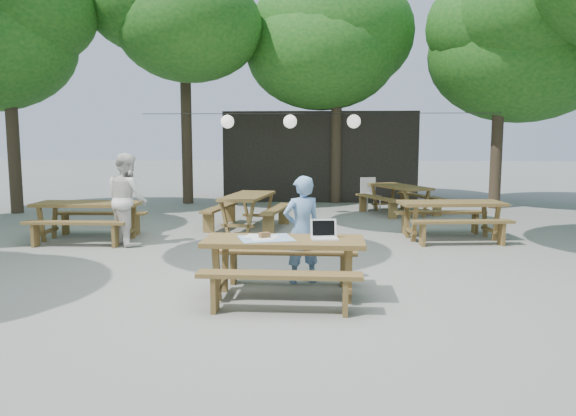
# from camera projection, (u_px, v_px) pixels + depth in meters

# --- Properties ---
(ground) EXTENTS (80.00, 80.00, 0.00)m
(ground) POSITION_uv_depth(u_px,v_px,m) (276.00, 271.00, 8.49)
(ground) COLOR slate
(ground) RESTS_ON ground
(pavilion) EXTENTS (6.00, 3.00, 2.80)m
(pavilion) POSITION_uv_depth(u_px,v_px,m) (320.00, 155.00, 18.67)
(pavilion) COLOR black
(pavilion) RESTS_ON ground
(main_picnic_table) EXTENTS (2.00, 1.58, 0.75)m
(main_picnic_table) POSITION_uv_depth(u_px,v_px,m) (284.00, 267.00, 7.05)
(main_picnic_table) COLOR brown
(main_picnic_table) RESTS_ON ground
(picnic_table_nw) EXTENTS (2.03, 1.64, 0.75)m
(picnic_table_nw) POSITION_uv_depth(u_px,v_px,m) (88.00, 221.00, 10.94)
(picnic_table_nw) COLOR brown
(picnic_table_nw) RESTS_ON ground
(picnic_table_ne) EXTENTS (2.08, 1.80, 0.75)m
(picnic_table_ne) POSITION_uv_depth(u_px,v_px,m) (451.00, 220.00, 11.06)
(picnic_table_ne) COLOR brown
(picnic_table_ne) RESTS_ON ground
(picnic_table_far_w) EXTENTS (1.82, 2.09, 0.75)m
(picnic_table_far_w) POSITION_uv_depth(u_px,v_px,m) (248.00, 211.00, 12.40)
(picnic_table_far_w) COLOR brown
(picnic_table_far_w) RESTS_ON ground
(picnic_table_far_e) EXTENTS (2.24, 2.39, 0.75)m
(picnic_table_far_e) POSITION_uv_depth(u_px,v_px,m) (399.00, 199.00, 14.74)
(picnic_table_far_e) COLOR brown
(picnic_table_far_e) RESTS_ON ground
(woman) EXTENTS (0.64, 0.55, 1.49)m
(woman) POSITION_uv_depth(u_px,v_px,m) (302.00, 230.00, 7.72)
(woman) COLOR #76A2D8
(woman) RESTS_ON ground
(second_person) EXTENTS (1.05, 1.06, 1.73)m
(second_person) POSITION_uv_depth(u_px,v_px,m) (127.00, 199.00, 10.48)
(second_person) COLOR white
(second_person) RESTS_ON ground
(plastic_chair) EXTENTS (0.57, 0.57, 0.90)m
(plastic_chair) POSITION_uv_depth(u_px,v_px,m) (370.00, 201.00, 15.44)
(plastic_chair) COLOR silver
(plastic_chair) RESTS_ON ground
(laptop) EXTENTS (0.37, 0.31, 0.24)m
(laptop) POSITION_uv_depth(u_px,v_px,m) (324.00, 234.00, 7.01)
(laptop) COLOR white
(laptop) RESTS_ON main_picnic_table
(tabletop_clutter) EXTENTS (0.79, 0.72, 0.08)m
(tabletop_clutter) POSITION_uv_depth(u_px,v_px,m) (265.00, 238.00, 7.02)
(tabletop_clutter) COLOR #3883C1
(tabletop_clutter) RESTS_ON main_picnic_table
(paper_lanterns) EXTENTS (9.00, 0.34, 0.38)m
(paper_lanterns) POSITION_uv_depth(u_px,v_px,m) (291.00, 121.00, 14.14)
(paper_lanterns) COLOR black
(paper_lanterns) RESTS_ON ground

